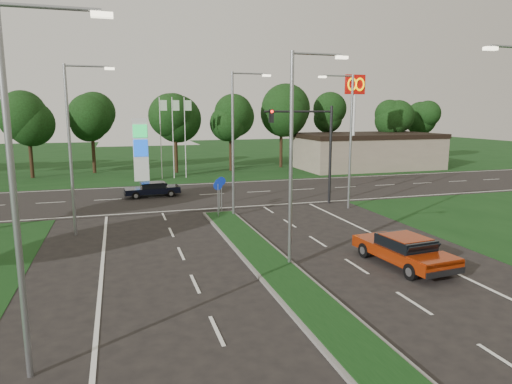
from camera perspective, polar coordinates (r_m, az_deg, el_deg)
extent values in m
plane|color=black|center=(14.76, 9.93, -16.63)|extent=(160.00, 160.00, 0.00)
cube|color=black|center=(67.32, -11.64, 4.17)|extent=(160.00, 50.00, 0.02)
cube|color=black|center=(36.83, -7.08, -0.38)|extent=(160.00, 12.00, 0.02)
cube|color=slate|center=(18.08, 4.13, -11.17)|extent=(2.00, 26.00, 0.12)
cube|color=gray|center=(55.57, 13.61, 4.98)|extent=(16.00, 9.00, 4.00)
cylinder|color=gray|center=(19.13, 4.39, 3.73)|extent=(0.16, 0.16, 9.00)
cylinder|color=gray|center=(19.58, 7.70, 16.72)|extent=(2.20, 0.10, 0.10)
cube|color=#FFF2CC|center=(20.05, 10.67, 16.19)|extent=(0.50, 0.22, 0.12)
cylinder|color=gray|center=(28.64, -2.91, 5.82)|extent=(0.16, 0.16, 9.00)
cylinder|color=gray|center=(28.95, -0.81, 14.59)|extent=(2.20, 0.10, 0.10)
cube|color=#FFF2CC|center=(29.26, 1.33, 14.34)|extent=(0.50, 0.22, 0.12)
cylinder|color=gray|center=(12.14, -27.98, -1.04)|extent=(0.16, 0.16, 9.00)
cylinder|color=gray|center=(12.02, -24.32, 20.30)|extent=(2.20, 0.10, 0.10)
cube|color=#FFF2CC|center=(11.93, -18.70, 20.23)|extent=(0.50, 0.22, 0.12)
cylinder|color=gray|center=(25.91, -22.21, 4.65)|extent=(0.16, 0.16, 9.00)
cylinder|color=gray|center=(25.86, -20.37, 14.54)|extent=(2.20, 0.10, 0.10)
cube|color=#FFF2CC|center=(25.81, -17.84, 14.46)|extent=(0.50, 0.22, 0.12)
cylinder|color=gray|center=(31.64, 11.74, 6.02)|extent=(0.16, 0.16, 9.00)
cylinder|color=gray|center=(31.14, 10.20, 14.11)|extent=(2.20, 0.10, 0.10)
cube|color=#FFF2CC|center=(30.66, 8.30, 14.04)|extent=(0.50, 0.22, 0.12)
cube|color=#FFF2CC|center=(18.97, 27.25, 15.65)|extent=(0.50, 0.22, 0.12)
cylinder|color=black|center=(33.26, 9.27, 4.55)|extent=(0.20, 0.20, 7.00)
cylinder|color=black|center=(32.09, 5.35, 9.99)|extent=(5.00, 0.14, 0.14)
cube|color=black|center=(31.39, 1.91, 9.48)|extent=(0.28, 0.28, 0.90)
sphere|color=#FF190C|center=(31.22, 2.03, 10.02)|extent=(0.20, 0.20, 0.20)
cylinder|color=gray|center=(28.36, -4.76, -1.18)|extent=(0.06, 0.06, 2.20)
cylinder|color=#0C26A5|center=(28.19, -4.79, 0.81)|extent=(0.56, 0.04, 0.56)
cylinder|color=gray|center=(29.39, -4.60, -0.79)|extent=(0.06, 0.06, 2.20)
cylinder|color=#0C26A5|center=(29.22, -4.63, 1.14)|extent=(0.56, 0.04, 0.56)
cylinder|color=gray|center=(30.12, -4.33, -0.52)|extent=(0.06, 0.06, 2.20)
cylinder|color=#0C26A5|center=(29.96, -4.35, 1.36)|extent=(0.56, 0.04, 0.56)
cube|color=silver|center=(44.91, -14.21, 5.11)|extent=(1.40, 0.30, 6.00)
cube|color=#0CA53F|center=(44.62, -14.30, 7.40)|extent=(1.30, 0.08, 1.20)
cube|color=#0C3FBF|center=(44.72, -14.21, 5.35)|extent=(1.30, 0.08, 1.60)
cylinder|color=silver|center=(45.97, -11.82, 6.56)|extent=(0.08, 0.08, 8.00)
cube|color=#B2D8B2|center=(45.94, -11.53, 10.57)|extent=(0.70, 0.02, 1.00)
cylinder|color=silver|center=(46.10, -10.33, 6.62)|extent=(0.08, 0.08, 8.00)
cube|color=#B2D8B2|center=(46.07, -10.01, 10.61)|extent=(0.70, 0.02, 1.00)
cylinder|color=silver|center=(46.25, -8.84, 6.68)|extent=(0.08, 0.08, 8.00)
cube|color=#B2D8B2|center=(46.23, -8.51, 10.65)|extent=(0.70, 0.02, 1.00)
cylinder|color=silver|center=(49.95, 12.09, 7.96)|extent=(0.30, 0.30, 10.00)
cube|color=#BF0C07|center=(50.01, 12.28, 13.00)|extent=(2.20, 0.35, 2.00)
torus|color=#FFC600|center=(49.60, 11.94, 13.04)|extent=(1.06, 0.16, 1.06)
torus|color=#FFC600|center=(50.03, 12.86, 12.98)|extent=(1.06, 0.16, 1.06)
cylinder|color=black|center=(52.26, -10.17, 5.03)|extent=(0.36, 0.36, 4.40)
sphere|color=black|center=(52.08, -10.31, 9.74)|extent=(6.00, 6.00, 6.00)
sphere|color=black|center=(51.92, -9.99, 10.86)|extent=(4.80, 4.80, 4.80)
cube|color=#8F2507|center=(20.88, 17.93, -7.14)|extent=(2.42, 4.98, 0.49)
cube|color=black|center=(20.68, 18.18, -5.96)|extent=(1.87, 2.27, 0.46)
cube|color=#8F2507|center=(20.62, 18.21, -5.35)|extent=(1.73, 1.87, 0.04)
cylinder|color=black|center=(21.57, 13.39, -7.10)|extent=(0.28, 0.70, 0.68)
cylinder|color=black|center=(22.64, 17.14, -6.46)|extent=(0.28, 0.70, 0.68)
cylinder|color=black|center=(19.29, 18.79, -9.43)|extent=(0.28, 0.70, 0.68)
cylinder|color=black|center=(20.49, 22.65, -8.54)|extent=(0.28, 0.70, 0.68)
cube|color=black|center=(36.67, -12.85, 0.23)|extent=(4.25, 1.94, 0.43)
cube|color=black|center=(36.61, -12.75, 0.86)|extent=(1.91, 1.55, 0.40)
cube|color=black|center=(36.58, -12.76, 1.17)|extent=(1.57, 1.45, 0.04)
cylinder|color=black|center=(35.81, -14.79, -0.45)|extent=(0.60, 0.22, 0.59)
cylinder|color=black|center=(37.32, -15.02, -0.05)|extent=(0.60, 0.22, 0.59)
cylinder|color=black|center=(36.14, -10.59, -0.20)|extent=(0.60, 0.22, 0.59)
cylinder|color=black|center=(37.64, -10.98, 0.19)|extent=(0.60, 0.22, 0.59)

